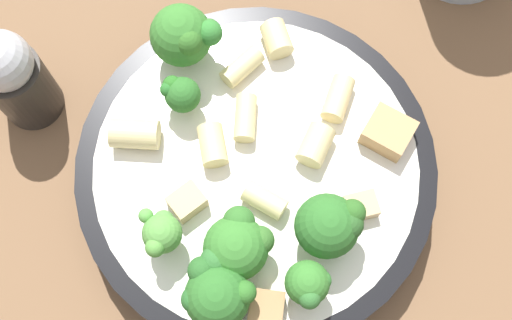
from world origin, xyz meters
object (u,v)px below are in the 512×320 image
object	(u,v)px
broccoli_floret_6	(308,284)
pepper_shaker	(14,77)
rigatoni_7	(213,145)
rigatoni_0	(245,118)
chicken_chunk_3	(388,132)
rigatoni_5	(242,67)
broccoli_floret_3	(189,33)
broccoli_floret_5	(180,93)
rigatoni_2	(135,134)
rigatoni_4	(265,200)
broccoli_floret_4	(216,295)
rigatoni_1	(277,39)
chicken_chunk_0	(361,206)
rigatoni_6	(338,98)
broccoli_floret_2	(332,225)
chicken_chunk_2	(266,312)
rigatoni_3	(316,145)
broccoli_floret_1	(162,233)
chicken_chunk_1	(185,198)
pasta_bowl	(256,172)

from	to	relation	value
broccoli_floret_6	pepper_shaker	distance (m)	0.22
rigatoni_7	rigatoni_0	bearing A→B (deg)	101.60
chicken_chunk_3	rigatoni_5	bearing A→B (deg)	-148.16
rigatoni_7	chicken_chunk_3	xyz separation A→B (m)	(0.05, 0.10, -0.00)
broccoli_floret_6	pepper_shaker	bearing A→B (deg)	-157.34
broccoli_floret_3	broccoli_floret_5	distance (m)	0.04
rigatoni_2	pepper_shaker	distance (m)	0.09
rigatoni_4	pepper_shaker	distance (m)	0.18
broccoli_floret_4	rigatoni_4	distance (m)	0.06
rigatoni_1	chicken_chunk_0	world-z (taller)	rigatoni_1
rigatoni_4	chicken_chunk_0	distance (m)	0.06
rigatoni_5	rigatoni_6	xyz separation A→B (m)	(0.05, 0.04, 0.00)
rigatoni_0	rigatoni_7	distance (m)	0.03
broccoli_floret_2	rigatoni_7	xyz separation A→B (m)	(-0.08, -0.03, -0.02)
rigatoni_7	chicken_chunk_2	world-z (taller)	rigatoni_7
broccoli_floret_2	broccoli_floret_4	bearing A→B (deg)	-90.63
rigatoni_0	rigatoni_3	world-z (taller)	rigatoni_3
broccoli_floret_6	rigatoni_1	size ratio (longest dim) A/B	1.64
broccoli_floret_2	broccoli_floret_4	distance (m)	0.07
rigatoni_3	pepper_shaker	distance (m)	0.19
broccoli_floret_6	chicken_chunk_2	world-z (taller)	broccoli_floret_6
rigatoni_2	rigatoni_6	xyz separation A→B (m)	(0.04, 0.12, -0.00)
rigatoni_3	rigatoni_5	distance (m)	0.07
broccoli_floret_2	pepper_shaker	world-z (taller)	pepper_shaker
rigatoni_5	broccoli_floret_4	bearing A→B (deg)	-36.46
rigatoni_7	rigatoni_4	bearing A→B (deg)	11.13
rigatoni_1	rigatoni_3	bearing A→B (deg)	-13.97
broccoli_floret_1	rigatoni_7	world-z (taller)	broccoli_floret_1
broccoli_floret_3	chicken_chunk_1	bearing A→B (deg)	-32.07
broccoli_floret_5	chicken_chunk_0	xyz separation A→B (m)	(0.11, 0.06, -0.01)
rigatoni_3	rigatoni_7	bearing A→B (deg)	-121.62
rigatoni_2	rigatoni_5	xyz separation A→B (m)	(-0.01, 0.08, -0.00)
chicken_chunk_2	rigatoni_0	bearing A→B (deg)	154.45
pasta_bowl	chicken_chunk_1	world-z (taller)	chicken_chunk_1
pepper_shaker	rigatoni_6	bearing A→B (deg)	54.60
broccoli_floret_6	rigatoni_1	bearing A→B (deg)	154.05
rigatoni_0	rigatoni_3	bearing A→B (deg)	35.00
broccoli_floret_2	rigatoni_1	bearing A→B (deg)	161.48
rigatoni_0	pepper_shaker	size ratio (longest dim) A/B	0.35
rigatoni_7	broccoli_floret_1	bearing A→B (deg)	-56.37
broccoli_floret_1	rigatoni_3	world-z (taller)	broccoli_floret_1
broccoli_floret_6	rigatoni_0	world-z (taller)	broccoli_floret_6
rigatoni_4	chicken_chunk_2	size ratio (longest dim) A/B	1.10
broccoli_floret_4	rigatoni_6	world-z (taller)	broccoli_floret_4
broccoli_floret_1	chicken_chunk_1	world-z (taller)	broccoli_floret_1
broccoli_floret_4	broccoli_floret_2	bearing A→B (deg)	89.37
rigatoni_0	rigatoni_5	world-z (taller)	same
rigatoni_0	rigatoni_2	distance (m)	0.07
rigatoni_2	broccoli_floret_5	bearing A→B (deg)	98.07
rigatoni_6	pepper_shaker	distance (m)	0.20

